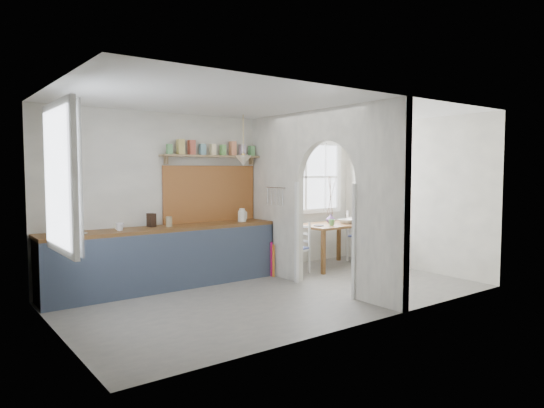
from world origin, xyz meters
TOP-DOWN VIEW (x-y plane):
  - floor at (0.00, 0.00)m, footprint 5.80×3.20m
  - ceiling at (0.00, 0.00)m, footprint 5.80×3.20m
  - walls at (0.00, 0.00)m, footprint 5.81×3.21m
  - partition at (0.70, 0.06)m, footprint 0.12×3.20m
  - kitchen_window at (-2.87, 0.00)m, footprint 0.10×1.16m
  - nook_window at (1.80, 1.56)m, footprint 1.76×0.10m
  - counter at (-1.13, 1.33)m, footprint 3.50×0.60m
  - sink at (-2.43, 1.30)m, footprint 0.40×0.40m
  - backsplash at (-0.20, 1.58)m, footprint 1.65×0.03m
  - shelf at (-0.20, 1.49)m, footprint 1.75×0.20m
  - pendant_lamp at (0.15, 1.15)m, footprint 0.26×0.26m
  - utensil_rail at (0.61, 0.90)m, footprint 0.02×0.50m
  - dining_table at (1.91, 0.96)m, footprint 1.26×0.87m
  - chair_left at (1.03, 0.93)m, footprint 0.48×0.48m
  - chair_right at (2.75, 1.01)m, footprint 0.51×0.51m
  - kettle at (0.18, 1.24)m, footprint 0.22×0.20m
  - mug_a at (-1.80, 1.27)m, footprint 0.15×0.15m
  - mug_b at (-1.79, 1.36)m, footprint 0.15×0.15m
  - knife_block at (-1.27, 1.44)m, footprint 0.11×0.14m
  - jar at (-1.05, 1.32)m, footprint 0.12×0.12m
  - towel_magenta at (0.58, 0.98)m, footprint 0.02×0.03m
  - towel_orange at (0.58, 0.93)m, footprint 0.02×0.03m
  - bowl at (2.21, 0.87)m, footprint 0.32×0.32m
  - table_cup at (1.72, 0.77)m, footprint 0.13×0.13m
  - plate at (1.51, 0.87)m, footprint 0.18×0.18m
  - vase at (2.01, 1.10)m, footprint 0.19×0.19m

SIDE VIEW (x-z plane):
  - floor at x=0.00m, z-range -0.01..0.01m
  - towel_orange at x=0.58m, z-range -0.03..0.53m
  - towel_magenta at x=0.58m, z-range -0.01..0.56m
  - dining_table at x=1.91m, z-range 0.00..0.77m
  - chair_left at x=1.03m, z-range 0.00..0.85m
  - counter at x=-1.13m, z-range 0.01..0.91m
  - chair_right at x=2.75m, z-range 0.00..0.96m
  - plate at x=1.51m, z-range 0.77..0.79m
  - bowl at x=2.21m, z-range 0.77..0.85m
  - table_cup at x=1.72m, z-range 0.77..0.88m
  - vase at x=2.01m, z-range 0.77..0.94m
  - sink at x=-2.43m, z-range 0.88..0.90m
  - mug_b at x=-1.79m, z-range 0.90..0.99m
  - mug_a at x=-1.80m, z-range 0.90..1.01m
  - jar at x=-1.05m, z-range 0.90..1.05m
  - knife_block at x=-1.27m, z-range 0.90..1.10m
  - kettle at x=0.18m, z-range 0.90..1.11m
  - walls at x=0.00m, z-range 0.00..2.60m
  - backsplash at x=-0.20m, z-range 0.90..1.80m
  - utensil_rail at x=0.61m, z-range 1.44..1.46m
  - partition at x=0.70m, z-range 0.15..2.75m
  - nook_window at x=1.80m, z-range 0.95..2.25m
  - kitchen_window at x=-2.87m, z-range 0.90..2.40m
  - pendant_lamp at x=0.15m, z-range 1.80..1.96m
  - shelf at x=-0.20m, z-range 1.90..2.11m
  - ceiling at x=0.00m, z-range 2.60..2.60m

